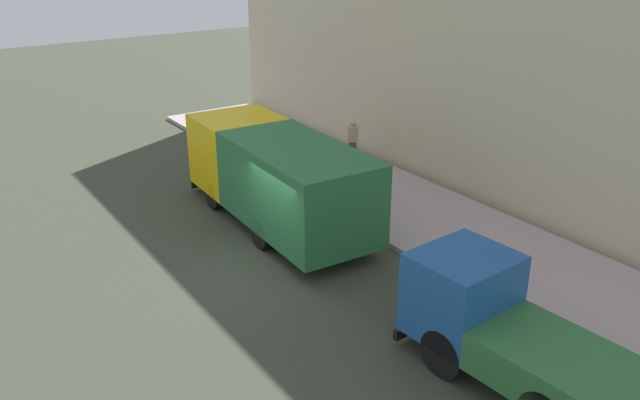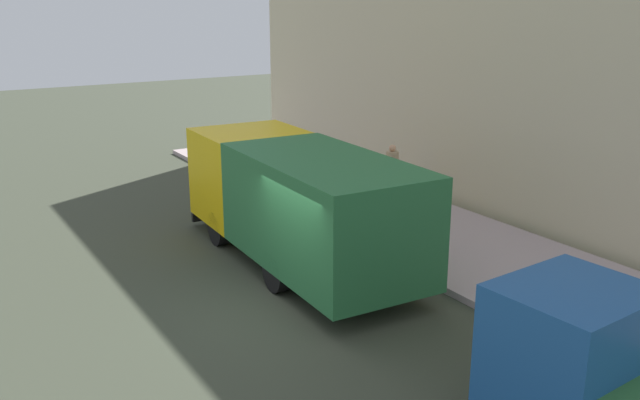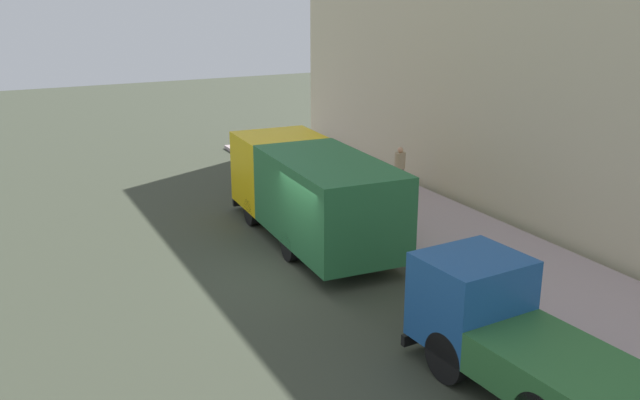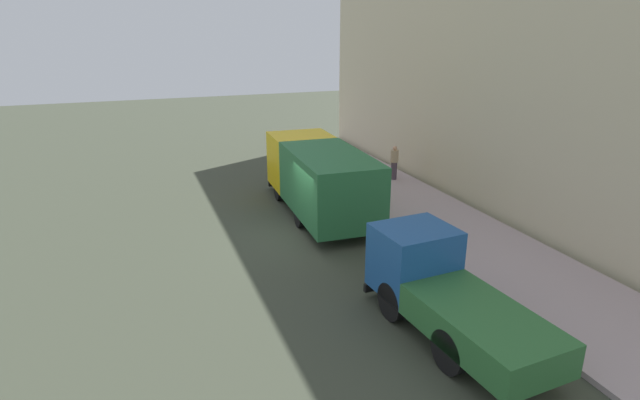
% 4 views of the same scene
% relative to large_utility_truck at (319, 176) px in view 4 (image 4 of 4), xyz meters
% --- Properties ---
extents(ground, '(80.00, 80.00, 0.00)m').
position_rel_large_utility_truck_xyz_m(ground, '(-1.28, -2.10, -1.57)').
color(ground, '#3B4132').
extents(sidewalk, '(4.27, 30.00, 0.15)m').
position_rel_large_utility_truck_xyz_m(sidewalk, '(3.85, -2.10, -1.49)').
color(sidewalk, '#B5A0A3').
rests_on(sidewalk, ground).
extents(building_facade, '(0.50, 30.00, 12.26)m').
position_rel_large_utility_truck_xyz_m(building_facade, '(6.48, -2.10, 4.56)').
color(building_facade, beige).
rests_on(building_facade, ground).
extents(large_utility_truck, '(2.93, 7.81, 2.76)m').
position_rel_large_utility_truck_xyz_m(large_utility_truck, '(0.00, 0.00, 0.00)').
color(large_utility_truck, yellow).
rests_on(large_utility_truck, ground).
extents(small_flatbed_truck, '(2.31, 5.63, 2.28)m').
position_rel_large_utility_truck_xyz_m(small_flatbed_truck, '(-0.14, -9.04, -0.47)').
color(small_flatbed_truck, '#1D5095').
rests_on(small_flatbed_truck, ground).
extents(pedestrian_walking, '(0.50, 0.50, 1.65)m').
position_rel_large_utility_truck_xyz_m(pedestrian_walking, '(4.89, 2.76, -0.55)').
color(pedestrian_walking, '#483C4A').
rests_on(pedestrian_walking, sidewalk).
extents(traffic_cone_orange, '(0.40, 0.40, 0.57)m').
position_rel_large_utility_truck_xyz_m(traffic_cone_orange, '(2.70, 3.31, -1.13)').
color(traffic_cone_orange, orange).
rests_on(traffic_cone_orange, sidewalk).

